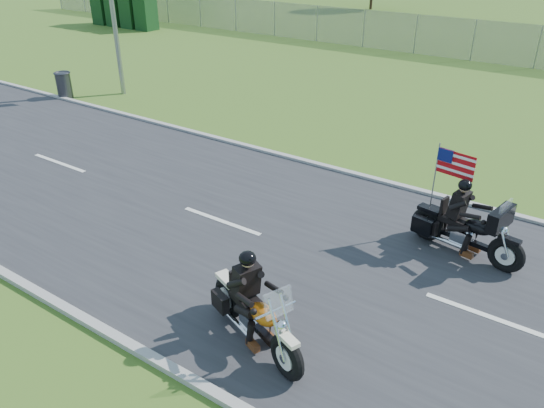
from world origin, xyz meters
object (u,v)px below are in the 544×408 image
Objects in this scene: porta_toilet_b at (131,10)px; porta_toilet_d at (102,6)px; motorcycle_follow at (466,231)px; porta_toilet_c at (116,8)px; porta_toilet_a at (146,12)px; motorcycle_lead at (254,316)px; trash_can at (64,86)px.

porta_toilet_b and porta_toilet_d have the same top height.
porta_toilet_b reaches higher than motorcycle_follow.
porta_toilet_c is (-1.40, 0.00, 0.00)m from porta_toilet_b.
porta_toilet_b is 1.00× the size of porta_toilet_d.
porta_toilet_a is 29.28m from motorcycle_follow.
motorcycle_lead is at bearing -36.07° from porta_toilet_d.
porta_toilet_c and porta_toilet_d have the same top height.
motorcycle_lead is 16.05m from trash_can.
porta_toilet_a is 0.96× the size of motorcycle_lead.
porta_toilet_b is 30.48m from motorcycle_follow.
porta_toilet_c is at bearing 161.62° from motorcycle_follow.
porta_toilet_a is at bearing 0.00° from porta_toilet_d.
trash_can is (-16.45, 2.51, -0.07)m from motorcycle_follow.
porta_toilet_b is 1.40m from porta_toilet_c.
porta_toilet_d is at bearing 135.14° from trash_can.
porta_toilet_b is (-1.40, 0.00, 0.00)m from porta_toilet_a.
porta_toilet_d is (-1.40, 0.00, 0.00)m from porta_toilet_c.
motorcycle_lead is at bearing -39.08° from porta_toilet_b.
porta_toilet_d is 32.94m from motorcycle_follow.
porta_toilet_d is 0.93× the size of motorcycle_follow.
motorcycle_lead is 2.42× the size of trash_can.
motorcycle_lead is at bearing -26.19° from trash_can.
porta_toilet_d is at bearing 180.00° from porta_toilet_b.
porta_toilet_c is at bearing 164.07° from motorcycle_lead.
porta_toilet_d is 2.32× the size of trash_can.
porta_toilet_a is at bearing 0.00° from porta_toilet_b.
trash_can is at bearing -178.38° from motorcycle_follow.
porta_toilet_a and porta_toilet_b have the same top height.
motorcycle_follow reaches higher than trash_can.
porta_toilet_b reaches higher than motorcycle_lead.
motorcycle_follow is (27.81, -15.21, -0.58)m from porta_toilet_c.
motorcycle_follow is (2.05, 4.57, 0.04)m from motorcycle_lead.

